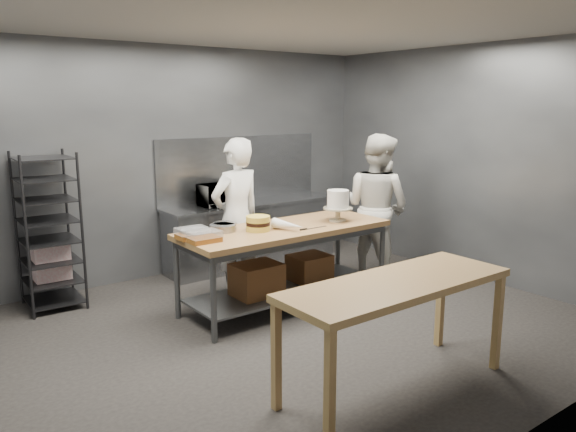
# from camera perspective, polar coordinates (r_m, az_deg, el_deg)

# --- Properties ---
(ground) EXTENTS (6.00, 6.00, 0.00)m
(ground) POSITION_cam_1_polar(r_m,az_deg,el_deg) (5.87, 0.09, -11.24)
(ground) COLOR black
(ground) RESTS_ON ground
(back_wall) EXTENTS (6.00, 0.04, 3.00)m
(back_wall) POSITION_cam_1_polar(r_m,az_deg,el_deg) (7.61, -11.37, 5.43)
(back_wall) COLOR #4C4F54
(back_wall) RESTS_ON ground
(work_table) EXTENTS (2.40, 0.90, 0.92)m
(work_table) POSITION_cam_1_polar(r_m,az_deg,el_deg) (6.28, -0.49, -4.21)
(work_table) COLOR olive
(work_table) RESTS_ON ground
(near_counter) EXTENTS (2.00, 0.70, 0.90)m
(near_counter) POSITION_cam_1_polar(r_m,az_deg,el_deg) (4.51, 10.99, -7.52)
(near_counter) COLOR #A16F42
(near_counter) RESTS_ON ground
(back_counter) EXTENTS (2.60, 0.60, 0.90)m
(back_counter) POSITION_cam_1_polar(r_m,az_deg,el_deg) (7.99, -3.60, -1.72)
(back_counter) COLOR slate
(back_counter) RESTS_ON ground
(splashback_panel) EXTENTS (2.60, 0.02, 0.90)m
(splashback_panel) POSITION_cam_1_polar(r_m,az_deg,el_deg) (8.09, -4.86, 4.88)
(splashback_panel) COLOR slate
(splashback_panel) RESTS_ON back_counter
(speed_rack) EXTENTS (0.62, 0.67, 1.75)m
(speed_rack) POSITION_cam_1_polar(r_m,az_deg,el_deg) (6.75, -23.12, -1.55)
(speed_rack) COLOR black
(speed_rack) RESTS_ON ground
(chef_behind) EXTENTS (0.73, 0.53, 1.88)m
(chef_behind) POSITION_cam_1_polar(r_m,az_deg,el_deg) (6.61, -5.27, -0.19)
(chef_behind) COLOR white
(chef_behind) RESTS_ON ground
(chef_right) EXTENTS (0.84, 1.01, 1.89)m
(chef_right) POSITION_cam_1_polar(r_m,az_deg,el_deg) (7.31, 9.02, 0.86)
(chef_right) COLOR silver
(chef_right) RESTS_ON ground
(microwave) EXTENTS (0.54, 0.37, 0.30)m
(microwave) POSITION_cam_1_polar(r_m,az_deg,el_deg) (7.61, -6.91, 2.15)
(microwave) COLOR black
(microwave) RESTS_ON back_counter
(frosted_cake_stand) EXTENTS (0.34, 0.34, 0.36)m
(frosted_cake_stand) POSITION_cam_1_polar(r_m,az_deg,el_deg) (6.49, 5.10, 1.47)
(frosted_cake_stand) COLOR #AAA288
(frosted_cake_stand) RESTS_ON work_table
(layer_cake) EXTENTS (0.26, 0.26, 0.16)m
(layer_cake) POSITION_cam_1_polar(r_m,az_deg,el_deg) (6.00, -3.07, -0.75)
(layer_cake) COLOR #E0C347
(layer_cake) RESTS_ON work_table
(cake_pans) EXTENTS (0.69, 0.38, 0.07)m
(cake_pans) POSITION_cam_1_polar(r_m,az_deg,el_deg) (5.96, -7.66, -1.35)
(cake_pans) COLOR gray
(cake_pans) RESTS_ON work_table
(piping_bag) EXTENTS (0.23, 0.40, 0.12)m
(piping_bag) POSITION_cam_1_polar(r_m,az_deg,el_deg) (6.00, 0.04, -0.94)
(piping_bag) COLOR white
(piping_bag) RESTS_ON work_table
(offset_spatula) EXTENTS (0.36, 0.02, 0.02)m
(offset_spatula) POSITION_cam_1_polar(r_m,az_deg,el_deg) (6.09, 2.22, -1.28)
(offset_spatula) COLOR slate
(offset_spatula) RESTS_ON work_table
(pastry_clamshells) EXTENTS (0.33, 0.43, 0.11)m
(pastry_clamshells) POSITION_cam_1_polar(r_m,az_deg,el_deg) (5.65, -9.12, -1.89)
(pastry_clamshells) COLOR #A15620
(pastry_clamshells) RESTS_ON work_table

